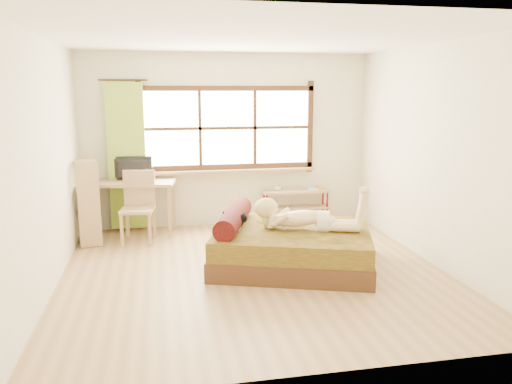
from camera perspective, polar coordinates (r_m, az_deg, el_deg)
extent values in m
plane|color=#9E754C|center=(6.05, -0.19, -9.09)|extent=(4.50, 4.50, 0.00)
plane|color=white|center=(5.69, -0.21, 17.25)|extent=(4.50, 4.50, 0.00)
plane|color=silver|center=(7.92, -3.26, 5.88)|extent=(4.50, 0.00, 4.50)
plane|color=silver|center=(3.57, 6.59, -1.29)|extent=(4.50, 0.00, 4.50)
plane|color=silver|center=(5.74, -22.86, 2.78)|extent=(0.00, 4.50, 4.50)
plane|color=silver|center=(6.52, 19.67, 3.97)|extent=(0.00, 4.50, 4.50)
cube|color=#FFEDBF|center=(7.90, -3.27, 7.32)|extent=(2.60, 0.01, 1.30)
cube|color=#A47659|center=(7.91, -3.14, 2.43)|extent=(2.80, 0.16, 0.04)
cube|color=olive|center=(7.77, -14.54, 3.93)|extent=(0.55, 0.10, 2.20)
cube|color=#382511|center=(6.24, 4.19, -7.34)|extent=(2.26, 2.03, 0.24)
cube|color=#35270C|center=(6.17, 4.22, -5.27)|extent=(2.22, 1.99, 0.24)
cylinder|color=black|center=(6.19, -2.56, -2.98)|extent=(0.66, 1.30, 0.26)
cube|color=#A47659|center=(7.65, -14.11, 1.03)|extent=(1.36, 0.77, 0.04)
cube|color=#A47659|center=(7.65, -18.64, -2.27)|extent=(0.06, 0.06, 0.77)
cube|color=#A47659|center=(7.41, -9.84, -2.26)|extent=(0.06, 0.06, 0.77)
cube|color=#A47659|center=(8.09, -17.74, -1.48)|extent=(0.06, 0.06, 0.77)
cube|color=#A47659|center=(7.86, -9.42, -1.44)|extent=(0.06, 0.06, 0.77)
imported|color=black|center=(7.66, -14.17, 2.58)|extent=(0.63, 0.17, 0.36)
cube|color=#A47659|center=(7.27, -13.38, -1.99)|extent=(0.51, 0.51, 0.04)
cube|color=#A47659|center=(7.40, -13.19, 0.48)|extent=(0.45, 0.11, 0.51)
cube|color=#A47659|center=(7.18, -15.08, -4.26)|extent=(0.05, 0.05, 0.45)
cube|color=#A47659|center=(7.11, -12.04, -4.28)|extent=(0.05, 0.05, 0.45)
cube|color=#A47659|center=(7.55, -14.46, -3.46)|extent=(0.05, 0.05, 0.45)
cube|color=#A47659|center=(7.48, -11.57, -3.47)|extent=(0.05, 0.05, 0.45)
cube|color=#A47659|center=(8.09, 4.58, 0.09)|extent=(1.09, 0.27, 0.04)
cube|color=#A47659|center=(8.15, 4.55, -1.79)|extent=(1.09, 0.27, 0.03)
cylinder|color=maroon|center=(7.92, 1.26, -2.01)|extent=(0.03, 0.03, 0.55)
cylinder|color=maroon|center=(8.19, 8.13, -1.68)|extent=(0.03, 0.03, 0.55)
cylinder|color=maroon|center=(8.13, 0.93, -1.65)|extent=(0.03, 0.03, 0.55)
cylinder|color=maroon|center=(8.39, 7.65, -1.34)|extent=(0.03, 0.03, 0.55)
cube|color=gold|center=(8.20, 7.35, 0.57)|extent=(0.09, 0.09, 0.07)
imported|color=gray|center=(8.00, 2.51, 0.44)|extent=(0.11, 0.11, 0.09)
imported|color=gray|center=(8.14, 5.94, 0.32)|extent=(0.15, 0.21, 0.02)
cube|color=#A47659|center=(7.52, -18.40, -5.14)|extent=(0.38, 0.53, 0.03)
cube|color=#A47659|center=(7.43, -18.58, -2.41)|extent=(0.38, 0.53, 0.03)
cube|color=#A47659|center=(7.35, -18.76, 0.38)|extent=(0.38, 0.53, 0.03)
cube|color=#A47659|center=(7.29, -18.95, 3.23)|extent=(0.38, 0.53, 0.03)
cube|color=#A47659|center=(7.15, -18.53, -1.42)|extent=(0.29, 0.09, 1.19)
cube|color=#A47659|center=(7.62, -18.80, -0.65)|extent=(0.29, 0.09, 1.19)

